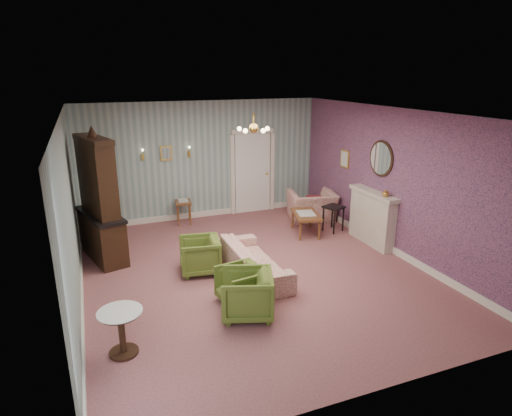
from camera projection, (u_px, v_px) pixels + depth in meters
name	position (u px, v px, depth m)	size (l,w,h in m)	color
floor	(254.00, 271.00, 8.15)	(7.00, 7.00, 0.00)	#965759
ceiling	(254.00, 113.00, 7.28)	(7.00, 7.00, 0.00)	white
wall_back	(203.00, 161.00, 10.82)	(6.00, 6.00, 0.00)	gray
wall_front	(373.00, 281.00, 4.60)	(6.00, 6.00, 0.00)	gray
wall_left	(70.00, 216.00, 6.67)	(7.00, 7.00, 0.00)	gray
wall_right	(393.00, 182.00, 8.76)	(7.00, 7.00, 0.00)	gray
wall_right_floral	(393.00, 182.00, 8.75)	(7.00, 7.00, 0.00)	#BF5F7D
door	(252.00, 171.00, 11.35)	(1.12, 0.12, 2.16)	white
olive_chair_a	(247.00, 292.00, 6.57)	(0.75, 0.71, 0.78)	#586D26
olive_chair_b	(241.00, 284.00, 6.94)	(0.66, 0.62, 0.68)	#586D26
olive_chair_c	(200.00, 254.00, 8.03)	(0.71, 0.66, 0.73)	#586D26
sofa_chintz	(253.00, 255.00, 7.89)	(2.01, 0.59, 0.79)	#A9444C
wingback_chair	(312.00, 201.00, 10.86)	(1.10, 0.72, 0.96)	#A9444C
dresser	(98.00, 196.00, 8.37)	(0.53, 1.54, 2.56)	black
fireplace	(372.00, 218.00, 9.32)	(0.30, 1.40, 1.16)	beige
mantel_vase	(386.00, 193.00, 8.77)	(0.15, 0.15, 0.15)	gold
oval_mirror	(381.00, 159.00, 8.98)	(0.04, 0.76, 0.84)	white
framed_print	(345.00, 159.00, 10.26)	(0.04, 0.34, 0.42)	gold
coffee_table	(305.00, 223.00, 9.97)	(0.53, 0.96, 0.49)	brown
side_table_black	(333.00, 219.00, 10.12)	(0.40, 0.40, 0.61)	black
pedestal_table	(122.00, 332.00, 5.69)	(0.58, 0.58, 0.63)	black
nesting_table	(184.00, 211.00, 10.64)	(0.37, 0.47, 0.62)	brown
gilt_mirror_back	(166.00, 153.00, 10.40)	(0.28, 0.06, 0.36)	gold
sconce_left	(143.00, 155.00, 10.19)	(0.16, 0.12, 0.30)	gold
sconce_right	(189.00, 152.00, 10.57)	(0.16, 0.12, 0.30)	gold
chandelier	(254.00, 129.00, 7.36)	(0.56, 0.56, 0.36)	gold
burgundy_cushion	(313.00, 203.00, 10.71)	(0.38, 0.10, 0.38)	maroon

